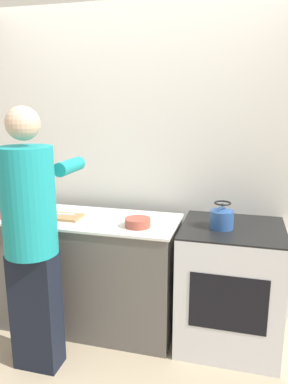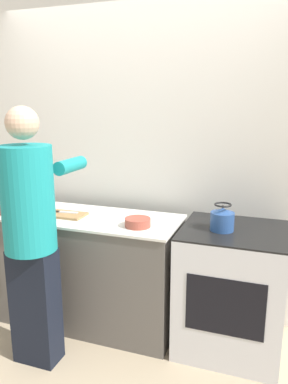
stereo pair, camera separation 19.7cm
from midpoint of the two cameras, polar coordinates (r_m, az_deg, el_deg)
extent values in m
plane|color=tan|center=(2.94, -6.74, -22.80)|extent=(12.00, 12.00, 0.00)
cube|color=silver|center=(3.10, -2.40, 5.35)|extent=(8.00, 0.05, 2.60)
cube|color=#5B5651|center=(3.08, -11.63, -11.82)|extent=(1.52, 0.57, 0.87)
cube|color=silver|center=(2.92, -12.04, -3.94)|extent=(1.55, 0.60, 0.02)
cube|color=silver|center=(2.84, 10.95, -13.92)|extent=(0.71, 0.67, 0.88)
cube|color=black|center=(2.67, 11.37, -5.39)|extent=(0.71, 0.67, 0.01)
cube|color=black|center=(2.53, 10.42, -16.42)|extent=(0.50, 0.01, 0.39)
cube|color=black|center=(2.70, -18.18, -16.80)|extent=(0.30, 0.18, 0.81)
cylinder|color=teal|center=(2.42, -19.45, -1.40)|extent=(0.33, 0.33, 0.67)
sphere|color=#D1A889|center=(2.35, -20.35, 9.79)|extent=(0.20, 0.20, 0.20)
cylinder|color=teal|center=(2.71, -18.73, 3.96)|extent=(0.09, 0.30, 0.09)
cylinder|color=teal|center=(2.56, -13.44, 3.80)|extent=(0.09, 0.30, 0.09)
cube|color=#A87A4C|center=(2.93, -14.40, -3.65)|extent=(0.32, 0.18, 0.02)
cube|color=silver|center=(2.95, -13.90, -3.30)|extent=(0.15, 0.06, 0.01)
cube|color=black|center=(2.99, -16.05, -3.18)|extent=(0.09, 0.04, 0.01)
cylinder|color=#284C8C|center=(2.61, 9.66, -4.18)|extent=(0.16, 0.16, 0.13)
cone|color=#284C8C|center=(2.59, 9.73, -2.51)|extent=(0.13, 0.13, 0.03)
sphere|color=black|center=(2.58, 9.75, -1.96)|extent=(0.02, 0.02, 0.02)
torus|color=black|center=(2.58, 9.76, -1.69)|extent=(0.12, 0.12, 0.01)
cylinder|color=#9E4738|center=(3.09, -22.23, -2.89)|extent=(0.18, 0.18, 0.07)
cylinder|color=#9E4738|center=(2.63, -3.12, -4.70)|extent=(0.18, 0.18, 0.06)
cylinder|color=#4C4C51|center=(3.33, -20.34, -0.67)|extent=(0.12, 0.12, 0.17)
cylinder|color=#28231E|center=(3.31, -20.47, 0.87)|extent=(0.12, 0.12, 0.01)
camera|label=1|loc=(0.10, -92.19, -0.52)|focal=35.00mm
camera|label=2|loc=(0.10, 87.81, 0.52)|focal=35.00mm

